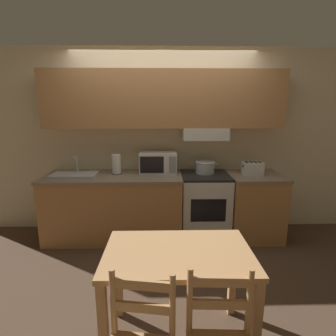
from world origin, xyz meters
The scene contains 11 objects.
ground_plane centered at (0.00, 0.00, 0.00)m, with size 16.00×16.00×0.00m, color #4C3828.
wall_back centered at (0.01, -0.07, 1.57)m, with size 5.54×0.38×2.55m.
lower_counter_main centered at (-0.67, -0.34, 0.44)m, with size 1.82×0.69×0.88m.
lower_counter_right_stub centered at (1.23, -0.34, 0.44)m, with size 0.70×0.69×0.88m.
stove_range centered at (0.56, -0.31, 0.44)m, with size 0.63×0.63×0.88m.
cooking_pot centered at (0.56, -0.26, 0.97)m, with size 0.34×0.26×0.16m.
microwave centered at (-0.08, -0.19, 1.02)m, with size 0.50×0.32×0.28m.
toaster centered at (1.18, -0.33, 0.97)m, with size 0.26×0.19×0.17m.
sink_basin centered at (-1.18, -0.34, 0.90)m, with size 0.59×0.33×0.24m.
paper_towel_roll centered at (-0.64, -0.26, 1.01)m, with size 0.13×0.13×0.26m.
dining_table centered at (0.09, -2.05, 0.64)m, with size 1.04×0.64×0.76m.
Camera 1 is at (-0.02, -3.71, 1.73)m, focal length 28.00 mm.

